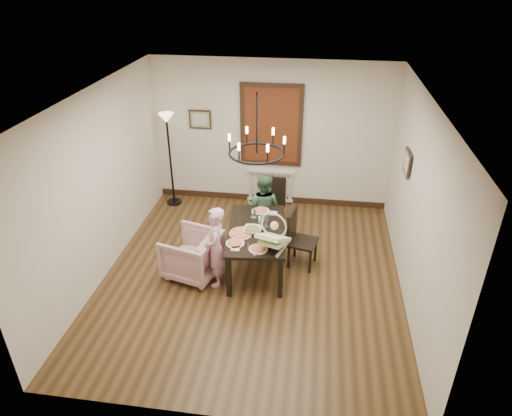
% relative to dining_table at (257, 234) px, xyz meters
% --- Properties ---
extents(room_shell, '(4.51, 5.00, 2.81)m').
position_rel_dining_table_xyz_m(room_shell, '(-0.04, 0.14, 0.77)').
color(room_shell, brown).
rests_on(room_shell, ground).
extents(dining_table, '(1.00, 1.60, 0.72)m').
position_rel_dining_table_xyz_m(dining_table, '(0.00, 0.00, 0.00)').
color(dining_table, black).
rests_on(dining_table, room_shell).
extents(chair_far, '(0.47, 0.47, 0.99)m').
position_rel_dining_table_xyz_m(chair_far, '(0.10, 1.12, -0.13)').
color(chair_far, black).
rests_on(chair_far, room_shell).
extents(chair_right, '(0.50, 0.50, 0.95)m').
position_rel_dining_table_xyz_m(chair_right, '(0.71, 0.19, -0.15)').
color(chair_right, black).
rests_on(chair_right, room_shell).
extents(armchair, '(0.96, 0.94, 0.71)m').
position_rel_dining_table_xyz_m(armchair, '(-0.95, -0.30, -0.27)').
color(armchair, '#CC9C9D').
rests_on(armchair, room_shell).
extents(elderly_woman, '(0.32, 0.42, 1.05)m').
position_rel_dining_table_xyz_m(elderly_woman, '(-0.54, -0.45, -0.11)').
color(elderly_woman, '#E29FBF').
rests_on(elderly_woman, room_shell).
extents(seated_man, '(0.57, 0.49, 1.01)m').
position_rel_dining_table_xyz_m(seated_man, '(-0.01, 0.87, -0.12)').
color(seated_man, '#3B6346').
rests_on(seated_man, room_shell).
extents(baby_bouncer, '(0.56, 0.66, 0.37)m').
position_rel_dining_table_xyz_m(baby_bouncer, '(0.30, -0.47, 0.27)').
color(baby_bouncer, beige).
rests_on(baby_bouncer, dining_table).
extents(salad_bowl, '(0.33, 0.33, 0.08)m').
position_rel_dining_table_xyz_m(salad_bowl, '(-0.05, -0.10, 0.13)').
color(salad_bowl, white).
rests_on(salad_bowl, dining_table).
extents(pizza_platter, '(0.35, 0.35, 0.04)m').
position_rel_dining_table_xyz_m(pizza_platter, '(-0.21, -0.18, 0.10)').
color(pizza_platter, tan).
rests_on(pizza_platter, dining_table).
extents(drinking_glass, '(0.07, 0.07, 0.14)m').
position_rel_dining_table_xyz_m(drinking_glass, '(0.13, 0.08, 0.15)').
color(drinking_glass, silver).
rests_on(drinking_glass, dining_table).
extents(window_blinds, '(1.00, 0.03, 1.40)m').
position_rel_dining_table_xyz_m(window_blinds, '(-0.04, 2.23, 0.97)').
color(window_blinds, maroon).
rests_on(window_blinds, room_shell).
extents(radiator, '(0.92, 0.12, 0.62)m').
position_rel_dining_table_xyz_m(radiator, '(-0.04, 2.25, -0.28)').
color(radiator, silver).
rests_on(radiator, room_shell).
extents(picture_back, '(0.42, 0.03, 0.36)m').
position_rel_dining_table_xyz_m(picture_back, '(-1.39, 2.24, 1.02)').
color(picture_back, black).
rests_on(picture_back, room_shell).
extents(picture_right, '(0.03, 0.42, 0.36)m').
position_rel_dining_table_xyz_m(picture_right, '(2.17, 0.67, 1.02)').
color(picture_right, black).
rests_on(picture_right, room_shell).
extents(floor_lamp, '(0.30, 0.30, 1.80)m').
position_rel_dining_table_xyz_m(floor_lamp, '(-1.94, 1.92, 0.27)').
color(floor_lamp, black).
rests_on(floor_lamp, room_shell).
extents(chandelier, '(0.80, 0.80, 0.04)m').
position_rel_dining_table_xyz_m(chandelier, '(0.00, 0.00, 1.32)').
color(chandelier, black).
rests_on(chandelier, room_shell).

